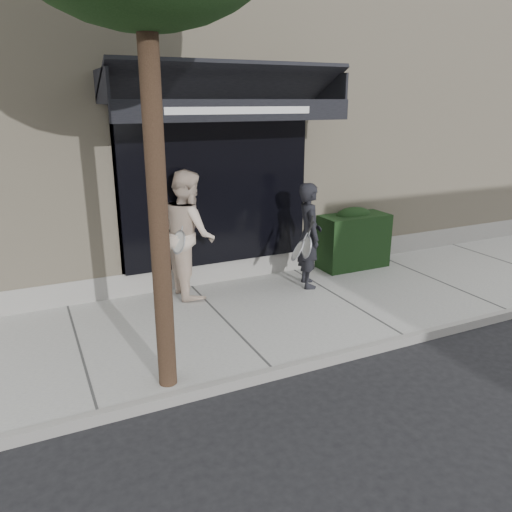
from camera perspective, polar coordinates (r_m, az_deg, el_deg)
ground at (r=8.20m, az=9.52°, el=-5.43°), size 80.00×80.00×0.00m
sidewalk at (r=8.18m, az=9.54°, el=-5.04°), size 20.00×3.00×0.12m
curb at (r=7.08m, az=16.75°, el=-9.16°), size 20.00×0.10×0.14m
building_facade at (r=11.96m, az=-3.88°, el=15.38°), size 14.30×8.04×5.64m
hedge at (r=9.56m, az=10.91°, el=1.98°), size 1.30×0.70×1.14m
pedestrian_front at (r=8.33m, az=6.06°, el=2.33°), size 0.85×0.92×1.76m
pedestrian_back at (r=7.97m, az=-7.72°, el=2.57°), size 0.77×0.99×2.02m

